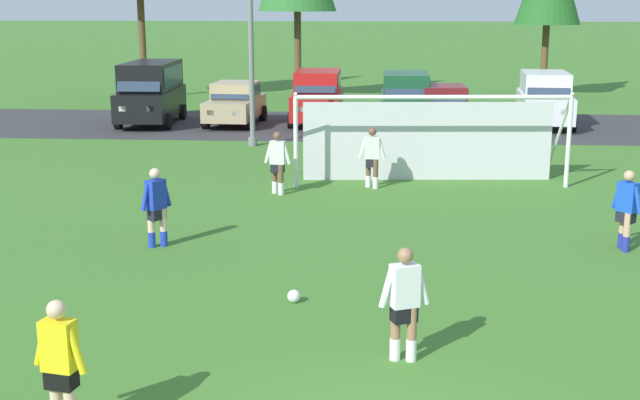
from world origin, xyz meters
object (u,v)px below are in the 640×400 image
at_px(player_winger_right, 278,163).
at_px(parked_car_slot_left, 235,103).
at_px(soccer_ball, 294,296).
at_px(player_striker_near, 626,210).
at_px(player_midfield_center, 156,208).
at_px(parked_car_slot_right, 545,99).
at_px(street_lamp, 257,44).
at_px(parked_car_slot_center, 405,100).
at_px(soccer_goal, 429,136).
at_px(player_defender_far, 404,305).
at_px(parked_car_slot_far_left, 151,91).
at_px(referee, 61,368).
at_px(player_winger_left, 372,158).
at_px(parked_car_slot_center_right, 443,107).
at_px(parked_car_slot_center_left, 318,96).

height_order(player_winger_right, parked_car_slot_left, parked_car_slot_left).
distance_m(soccer_ball, player_striker_near, 7.29).
relative_size(player_striker_near, player_midfield_center, 1.00).
bearing_deg(parked_car_slot_right, street_lamp, -152.65).
xyz_separation_m(player_midfield_center, parked_car_slot_center, (5.45, 17.22, 0.29)).
xyz_separation_m(soccer_goal, street_lamp, (-5.59, 5.53, 2.20)).
xyz_separation_m(player_striker_near, player_midfield_center, (-9.46, -0.48, 0.00)).
bearing_deg(soccer_ball, player_defender_far, -51.04).
xyz_separation_m(player_defender_far, parked_car_slot_center, (0.55, 22.47, 0.29)).
bearing_deg(parked_car_slot_left, soccer_ball, -77.47).
bearing_deg(parked_car_slot_far_left, referee, -76.89).
bearing_deg(parked_car_slot_right, player_winger_left, -119.17).
xyz_separation_m(soccer_ball, referee, (-2.19, -4.54, 0.71)).
height_order(parked_car_slot_far_left, parked_car_slot_center_right, parked_car_slot_far_left).
xyz_separation_m(player_striker_near, parked_car_slot_center, (-4.02, 16.74, 0.29)).
height_order(referee, parked_car_slot_left, parked_car_slot_left).
height_order(player_winger_right, parked_car_slot_center_right, parked_car_slot_center_right).
relative_size(soccer_goal, parked_car_slot_center_right, 1.77).
bearing_deg(soccer_goal, parked_car_slot_far_left, 135.40).
distance_m(soccer_goal, parked_car_slot_center_right, 9.91).
distance_m(player_striker_near, parked_car_slot_far_left, 22.27).
height_order(parked_car_slot_center, parked_car_slot_right, same).
bearing_deg(player_winger_left, player_striker_near, -46.55).
distance_m(player_defender_far, parked_car_slot_left, 23.65).
height_order(player_defender_far, parked_car_slot_center, parked_car_slot_center).
distance_m(parked_car_slot_left, parked_car_slot_center, 6.91).
xyz_separation_m(player_defender_far, parked_car_slot_center_right, (2.02, 21.99, 0.05)).
relative_size(parked_car_slot_center, parked_car_slot_right, 0.97).
bearing_deg(soccer_ball, player_winger_right, 98.96).
distance_m(player_defender_far, player_winger_left, 11.20).
height_order(player_defender_far, player_winger_right, same).
height_order(referee, parked_car_slot_center, parked_car_slot_center).
distance_m(referee, street_lamp, 20.22).
bearing_deg(referee, player_midfield_center, 97.00).
xyz_separation_m(player_striker_near, parked_car_slot_right, (1.57, 17.53, 0.29)).
relative_size(player_midfield_center, parked_car_slot_center_right, 0.38).
height_order(soccer_ball, referee, referee).
xyz_separation_m(player_midfield_center, player_winger_right, (1.86, 5.00, 0.00)).
distance_m(soccer_goal, player_midfield_center, 9.04).
relative_size(player_striker_near, parked_car_slot_far_left, 0.34).
relative_size(referee, parked_car_slot_left, 0.38).
bearing_deg(street_lamp, player_defender_far, -75.25).
height_order(player_midfield_center, parked_car_slot_center, parked_car_slot_center).
relative_size(referee, parked_car_slot_center_right, 0.38).
xyz_separation_m(player_winger_left, parked_car_slot_center, (1.15, 11.28, 0.29)).
height_order(player_defender_far, parked_car_slot_far_left, parked_car_slot_far_left).
relative_size(player_winger_left, street_lamp, 0.24).
height_order(player_winger_left, parked_car_slot_center_left, parked_car_slot_center_left).
bearing_deg(parked_car_slot_center_left, parked_car_slot_left, -169.91).
bearing_deg(parked_car_slot_far_left, parked_car_slot_left, 0.80).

